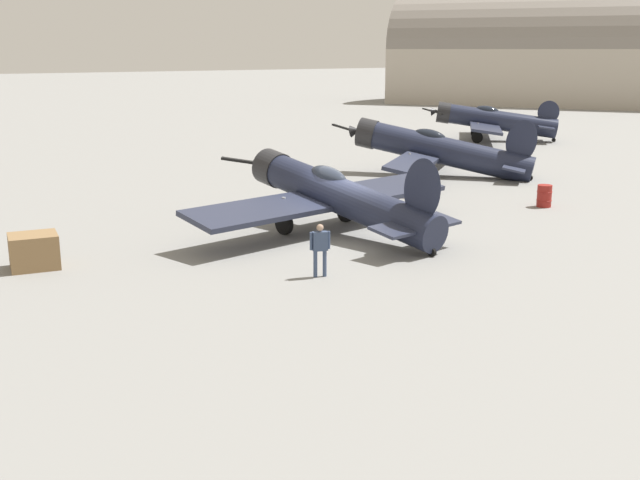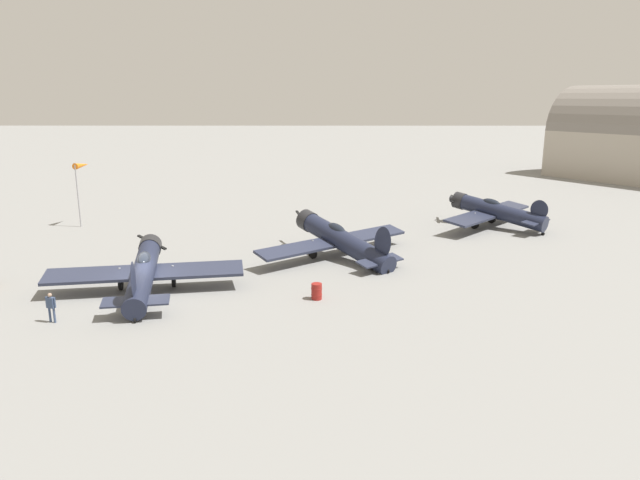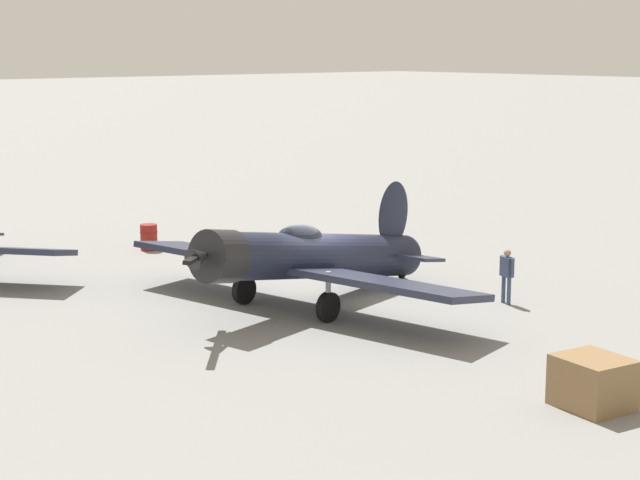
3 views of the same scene
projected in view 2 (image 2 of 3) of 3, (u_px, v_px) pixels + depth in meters
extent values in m
plane|color=gray|center=(145.00, 297.00, 33.19)|extent=(400.00, 400.00, 0.00)
cylinder|color=#1E2338|center=(143.00, 274.00, 32.87)|extent=(8.54, 2.70, 2.49)
cylinder|color=#232326|center=(150.00, 247.00, 36.53)|extent=(1.31, 1.54, 1.49)
cone|color=#232326|center=(151.00, 243.00, 37.13)|extent=(0.72, 0.67, 0.65)
cube|color=black|center=(152.00, 242.00, 37.27)|extent=(2.23, 2.47, 0.48)
ellipsoid|color=black|center=(144.00, 259.00, 33.51)|extent=(1.89, 1.06, 0.92)
cube|color=#282D42|center=(145.00, 272.00, 33.88)|extent=(3.91, 11.51, 0.47)
ellipsoid|color=#1E2338|center=(133.00, 281.00, 29.33)|extent=(1.78, 0.43, 2.24)
cube|color=#282D42|center=(136.00, 301.00, 29.81)|extent=(1.67, 3.54, 0.26)
cylinder|color=#999BA0|center=(120.00, 276.00, 34.17)|extent=(0.14, 0.14, 0.95)
cylinder|color=black|center=(121.00, 283.00, 34.29)|extent=(0.82, 0.33, 0.80)
cylinder|color=#999BA0|center=(173.00, 273.00, 34.67)|extent=(0.14, 0.14, 0.95)
cylinder|color=black|center=(174.00, 281.00, 34.79)|extent=(0.82, 0.33, 0.80)
cylinder|color=black|center=(135.00, 320.00, 29.32)|extent=(0.29, 0.15, 0.28)
cylinder|color=#1E2338|center=(345.00, 242.00, 40.47)|extent=(7.87, 6.76, 3.02)
cylinder|color=#232326|center=(308.00, 221.00, 43.49)|extent=(1.87, 1.92, 1.67)
cone|color=#232326|center=(303.00, 218.00, 43.95)|extent=(0.91, 0.91, 0.73)
cube|color=black|center=(301.00, 217.00, 44.06)|extent=(2.70, 1.01, 0.59)
ellipsoid|color=black|center=(337.00, 229.00, 40.96)|extent=(1.87, 1.72, 0.98)
cube|color=#282D42|center=(335.00, 241.00, 41.32)|extent=(9.31, 10.95, 0.48)
ellipsoid|color=#1E2338|center=(383.00, 243.00, 37.49)|extent=(1.53, 1.27, 2.40)
cube|color=#282D42|center=(380.00, 261.00, 37.95)|extent=(2.99, 3.33, 0.30)
cylinder|color=#999BA0|center=(313.00, 247.00, 40.80)|extent=(0.14, 0.14, 0.94)
cylinder|color=black|center=(313.00, 253.00, 40.92)|extent=(0.75, 0.66, 0.80)
cylinder|color=#999BA0|center=(347.00, 240.00, 42.76)|extent=(0.14, 0.14, 0.94)
cylinder|color=black|center=(347.00, 246.00, 42.87)|extent=(0.75, 0.66, 0.80)
cylinder|color=black|center=(388.00, 271.00, 37.53)|extent=(0.28, 0.25, 0.28)
cylinder|color=#1E2338|center=(500.00, 212.00, 50.06)|extent=(6.62, 7.04, 2.43)
cylinder|color=#232326|center=(460.00, 201.00, 52.50)|extent=(1.83, 1.81, 1.59)
cone|color=#232326|center=(454.00, 199.00, 52.91)|extent=(0.88, 0.88, 0.69)
cube|color=black|center=(452.00, 199.00, 53.00)|extent=(2.71, 0.66, 0.31)
ellipsoid|color=black|center=(491.00, 203.00, 50.43)|extent=(1.76, 1.82, 0.90)
cube|color=#282D42|center=(489.00, 213.00, 50.76)|extent=(10.22, 9.62, 0.45)
ellipsoid|color=#1E2338|center=(539.00, 210.00, 47.64)|extent=(1.24, 1.33, 1.80)
cube|color=#282D42|center=(536.00, 221.00, 48.01)|extent=(3.25, 3.11, 0.24)
cylinder|color=#999BA0|center=(475.00, 218.00, 50.03)|extent=(0.14, 0.14, 1.01)
cylinder|color=black|center=(474.00, 224.00, 50.15)|extent=(0.69, 0.72, 0.80)
cylinder|color=#999BA0|center=(492.00, 213.00, 52.29)|extent=(0.14, 0.14, 1.01)
cylinder|color=black|center=(491.00, 219.00, 52.41)|extent=(0.69, 0.72, 0.80)
cylinder|color=black|center=(543.00, 234.00, 47.79)|extent=(0.26, 0.27, 0.28)
cylinder|color=#384766|center=(50.00, 315.00, 29.37)|extent=(0.11, 0.11, 0.79)
cylinder|color=#384766|center=(54.00, 315.00, 29.29)|extent=(0.11, 0.11, 0.79)
cube|color=#384766|center=(51.00, 302.00, 29.17)|extent=(0.33, 0.47, 0.56)
sphere|color=#A0816A|center=(50.00, 295.00, 29.07)|extent=(0.21, 0.21, 0.21)
cylinder|color=#384766|center=(46.00, 302.00, 29.24)|extent=(0.09, 0.09, 0.53)
cylinder|color=#384766|center=(55.00, 303.00, 29.09)|extent=(0.09, 0.09, 0.53)
cylinder|color=maroon|center=(317.00, 291.00, 32.68)|extent=(0.60, 0.60, 0.92)
torus|color=maroon|center=(317.00, 288.00, 32.63)|extent=(0.64, 0.64, 0.04)
torus|color=maroon|center=(317.00, 294.00, 32.72)|extent=(0.64, 0.64, 0.04)
cylinder|color=gray|center=(78.00, 196.00, 50.32)|extent=(0.10, 0.10, 5.47)
cone|color=orange|center=(82.00, 165.00, 50.59)|extent=(1.97, 0.96, 0.56)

